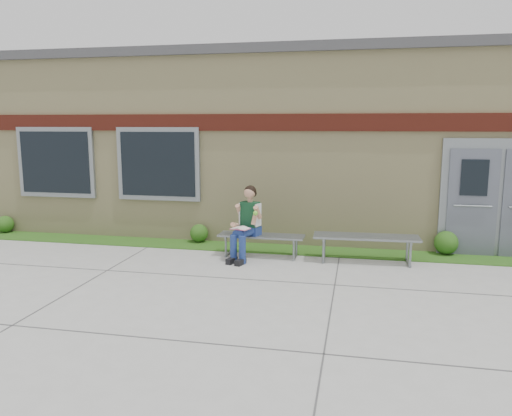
# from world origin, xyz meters

# --- Properties ---
(ground) EXTENTS (80.00, 80.00, 0.00)m
(ground) POSITION_xyz_m (0.00, 0.00, 0.00)
(ground) COLOR #9E9E99
(ground) RESTS_ON ground
(grass_strip) EXTENTS (16.00, 0.80, 0.02)m
(grass_strip) POSITION_xyz_m (0.00, 2.60, 0.01)
(grass_strip) COLOR #305516
(grass_strip) RESTS_ON ground
(school_building) EXTENTS (16.20, 6.22, 4.20)m
(school_building) POSITION_xyz_m (-0.00, 5.99, 2.10)
(school_building) COLOR beige
(school_building) RESTS_ON ground
(bench_left) EXTENTS (1.68, 0.48, 0.43)m
(bench_left) POSITION_xyz_m (-0.51, 2.00, 0.33)
(bench_left) COLOR slate
(bench_left) RESTS_ON ground
(bench_right) EXTENTS (1.97, 0.61, 0.51)m
(bench_right) POSITION_xyz_m (1.49, 2.00, 0.39)
(bench_right) COLOR slate
(bench_right) RESTS_ON ground
(girl) EXTENTS (0.58, 0.93, 1.41)m
(girl) POSITION_xyz_m (-0.75, 1.79, 0.72)
(girl) COLOR navy
(girl) RESTS_ON ground
(shrub_west) EXTENTS (0.40, 0.40, 0.40)m
(shrub_west) POSITION_xyz_m (-6.89, 2.85, 0.22)
(shrub_west) COLOR #305516
(shrub_west) RESTS_ON grass_strip
(shrub_mid) EXTENTS (0.39, 0.39, 0.39)m
(shrub_mid) POSITION_xyz_m (-2.06, 2.85, 0.22)
(shrub_mid) COLOR #305516
(shrub_mid) RESTS_ON grass_strip
(shrub_east) EXTENTS (0.46, 0.46, 0.46)m
(shrub_east) POSITION_xyz_m (3.06, 2.85, 0.25)
(shrub_east) COLOR #305516
(shrub_east) RESTS_ON grass_strip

